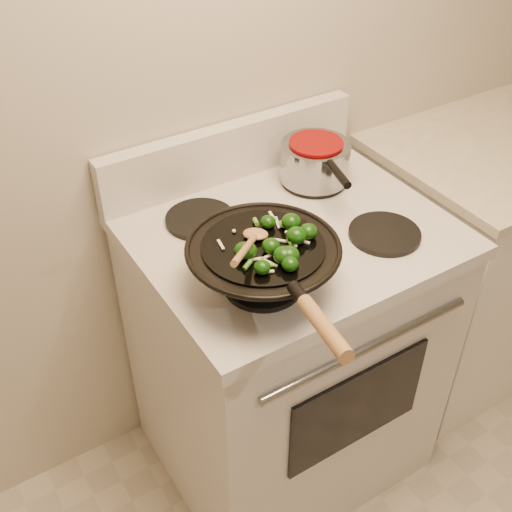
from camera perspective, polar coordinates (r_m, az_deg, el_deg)
stove at (r=1.93m, az=2.62°, el=-8.34°), size 0.78×0.67×1.08m
counter_unit at (r=2.45m, az=19.86°, el=0.43°), size 0.88×0.62×0.91m
wok at (r=1.41m, az=0.70°, el=-0.63°), size 0.34×0.56×0.17m
stirfry at (r=1.36m, az=2.06°, el=1.05°), size 0.20×0.21×0.04m
wooden_spoon at (r=1.33m, az=-0.55°, el=1.23°), size 0.19×0.21×0.11m
saucepan at (r=1.78m, az=5.29°, el=8.43°), size 0.19×0.30×0.11m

